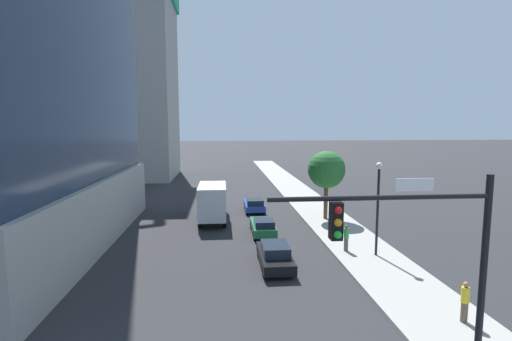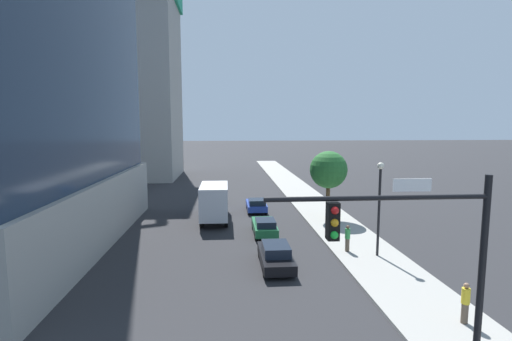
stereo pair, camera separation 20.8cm
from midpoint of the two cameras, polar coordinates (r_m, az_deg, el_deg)
sidewalk at (r=29.74m, az=14.01°, el=-9.65°), size 4.41×120.00×0.15m
construction_building at (r=64.60m, az=-18.12°, el=14.03°), size 16.48×17.68×38.71m
traffic_light_pole at (r=11.81m, az=23.94°, el=-11.09°), size 6.45×0.48×6.91m
street_lamp at (r=24.88m, az=18.50°, el=-3.60°), size 0.44×0.44×5.99m
street_tree at (r=33.61m, az=11.14°, el=0.07°), size 3.29×3.29×6.05m
car_green at (r=29.33m, az=1.51°, el=-8.45°), size 1.73×4.33×1.36m
car_black at (r=23.03m, az=3.28°, el=-12.76°), size 1.83×4.60×1.42m
car_silver at (r=41.16m, az=-5.82°, el=-3.94°), size 1.89×4.21×1.48m
car_blue at (r=36.98m, az=0.23°, el=-5.23°), size 1.87×4.16×1.35m
box_truck at (r=33.33m, az=-6.15°, el=-4.51°), size 2.34×7.11×3.36m
pedestrian_yellow_shirt at (r=18.86m, az=29.51°, el=-17.07°), size 0.34×0.34×1.76m
pedestrian_green_shirt at (r=25.85m, az=13.97°, el=-9.93°), size 0.34×0.34×1.75m
pedestrian_blue_shirt at (r=31.14m, az=12.38°, el=-7.03°), size 0.34×0.34×1.72m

